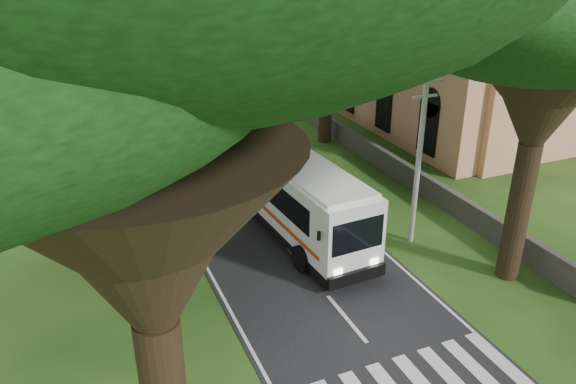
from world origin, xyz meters
The scene contains 12 objects.
ground centered at (0.00, 0.00, 0.00)m, with size 140.00×140.00×0.00m, color #214313.
road centered at (0.00, 25.00, 0.01)m, with size 8.00×120.00×0.04m, color black.
property_wall centered at (9.00, 24.00, 0.60)m, with size 0.35×50.00×1.20m, color #383533.
church centered at (17.86, 21.55, 4.91)m, with size 14.00×24.00×11.60m.
pole_near centered at (5.50, 6.00, 4.18)m, with size 1.60×0.24×8.00m.
pole_mid centered at (5.50, 26.00, 4.18)m, with size 1.60×0.24×8.00m.
pole_far centered at (5.50, 46.00, 4.18)m, with size 1.60×0.24×8.00m.
coach_bus centered at (0.85, 10.00, 2.01)m, with size 3.62×12.80×3.73m.
distant_car_a centered at (-1.75, 39.29, 0.66)m, with size 1.49×3.69×1.26m, color #A2A1A6.
distant_car_b centered at (-3.00, 52.91, 0.71)m, with size 1.44×4.14×1.36m, color navy.
distant_car_c centered at (2.67, 59.77, 0.71)m, with size 1.90×4.67×1.35m, color maroon.
pedestrian centered at (-6.22, 7.24, 0.96)m, with size 0.70×0.46×1.92m, color black.
Camera 1 is at (-8.52, -12.65, 12.81)m, focal length 35.00 mm.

